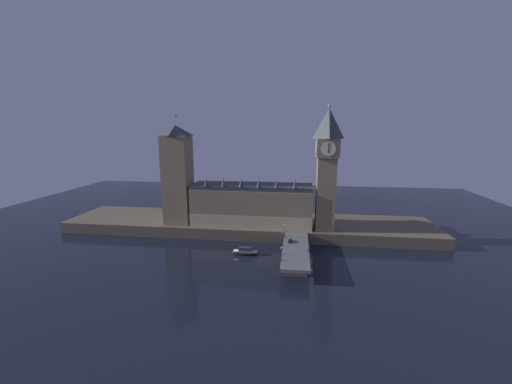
% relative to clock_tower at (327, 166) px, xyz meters
% --- Properties ---
extents(ground_plane, '(400.00, 400.00, 0.00)m').
position_rel_clock_tower_xyz_m(ground_plane, '(-45.03, -26.51, -41.89)').
color(ground_plane, black).
extents(embankment, '(220.00, 42.00, 6.31)m').
position_rel_clock_tower_xyz_m(embankment, '(-45.03, 12.49, -38.73)').
color(embankment, brown).
rests_on(embankment, ground_plane).
extents(parliament_hall, '(68.67, 21.38, 28.31)m').
position_rel_clock_tower_xyz_m(parliament_hall, '(-41.13, 4.49, -23.80)').
color(parliament_hall, '#8E7A56').
rests_on(parliament_hall, embankment).
extents(clock_tower, '(12.32, 12.43, 67.26)m').
position_rel_clock_tower_xyz_m(clock_tower, '(0.00, 0.00, 0.00)').
color(clock_tower, '#8E7A56').
rests_on(clock_tower, embankment).
extents(victoria_tower, '(15.00, 15.00, 63.05)m').
position_rel_clock_tower_xyz_m(victoria_tower, '(-84.60, 2.35, -6.94)').
color(victoria_tower, '#8E7A56').
rests_on(victoria_tower, embankment).
extents(bridge, '(12.20, 46.00, 6.49)m').
position_rel_clock_tower_xyz_m(bridge, '(-15.46, -31.51, -37.60)').
color(bridge, slate).
rests_on(bridge, ground_plane).
extents(car_northbound_lead, '(1.92, 4.16, 1.34)m').
position_rel_clock_tower_xyz_m(car_northbound_lead, '(-18.15, -23.21, -34.77)').
color(car_northbound_lead, black).
rests_on(car_northbound_lead, bridge).
extents(pedestrian_near_rail, '(0.38, 0.38, 1.86)m').
position_rel_clock_tower_xyz_m(pedestrian_near_rail, '(-20.83, -39.66, -34.40)').
color(pedestrian_near_rail, black).
rests_on(pedestrian_near_rail, bridge).
extents(pedestrian_mid_walk, '(0.38, 0.38, 1.83)m').
position_rel_clock_tower_xyz_m(pedestrian_mid_walk, '(-10.10, -34.99, -34.43)').
color(pedestrian_mid_walk, black).
rests_on(pedestrian_mid_walk, bridge).
extents(pedestrian_far_rail, '(0.38, 0.38, 1.63)m').
position_rel_clock_tower_xyz_m(pedestrian_far_rail, '(-20.83, -16.41, -34.54)').
color(pedestrian_far_rail, black).
rests_on(pedestrian_far_rail, bridge).
extents(street_lamp_near, '(1.34, 0.60, 6.30)m').
position_rel_clock_tower_xyz_m(street_lamp_near, '(-21.23, -46.23, -31.45)').
color(street_lamp_near, '#2D3333').
rests_on(street_lamp_near, bridge).
extents(street_lamp_far, '(1.34, 0.60, 6.95)m').
position_rel_clock_tower_xyz_m(street_lamp_far, '(-21.23, -16.79, -31.05)').
color(street_lamp_far, '#2D3333').
rests_on(street_lamp_far, bridge).
extents(boat_upstream, '(13.69, 4.27, 3.74)m').
position_rel_clock_tower_xyz_m(boat_upstream, '(-40.20, -26.21, -40.52)').
color(boat_upstream, '#28282D').
rests_on(boat_upstream, ground_plane).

